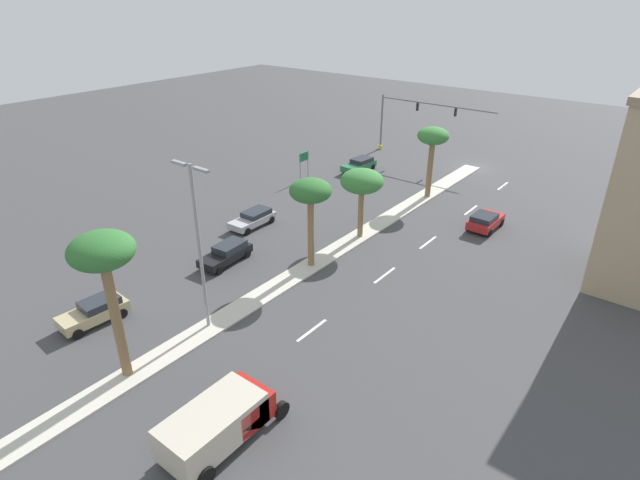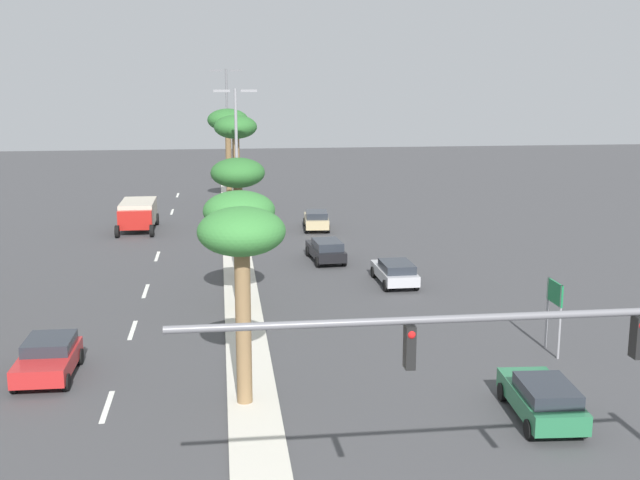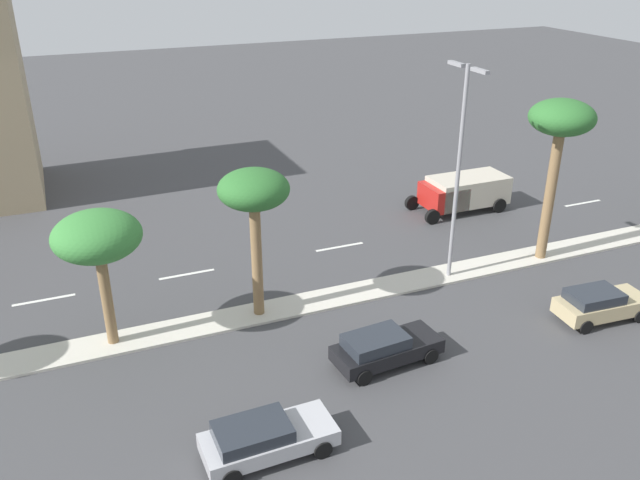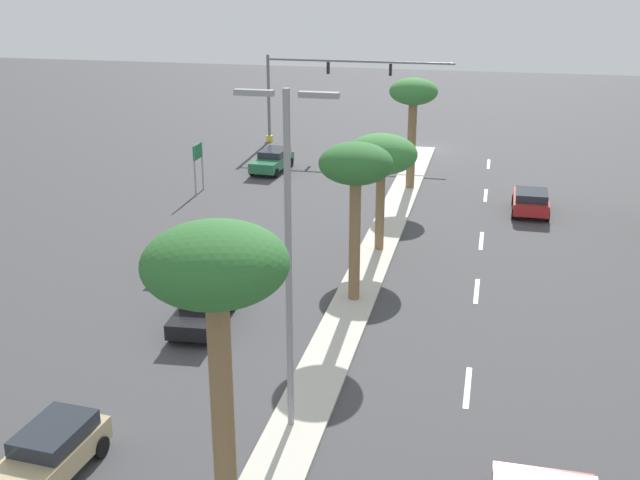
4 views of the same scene
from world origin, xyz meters
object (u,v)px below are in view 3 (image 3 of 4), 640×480
at_px(street_lamp_leading, 459,159).
at_px(sedan_black_mid, 384,347).
at_px(palm_tree_right, 97,238).
at_px(palm_tree_near, 561,125).
at_px(sedan_silver_front, 265,438).
at_px(palm_tree_rear, 254,194).
at_px(box_truck, 461,192).
at_px(sedan_tan_right, 600,304).

distance_m(street_lamp_leading, sedan_black_mid, 9.91).
xyz_separation_m(palm_tree_right, palm_tree_near, (0.35, 21.87, 2.34)).
distance_m(sedan_silver_front, sedan_black_mid, 6.69).
distance_m(palm_tree_rear, sedan_silver_front, 10.21).
xyz_separation_m(street_lamp_leading, sedan_silver_front, (8.33, -12.36, -5.44)).
distance_m(palm_tree_rear, sedan_black_mid, 8.20).
bearing_deg(sedan_silver_front, sedan_black_mid, 117.17).
relative_size(palm_tree_right, palm_tree_near, 0.69).
relative_size(palm_tree_rear, sedan_silver_front, 1.53).
bearing_deg(box_truck, palm_tree_near, 1.36).
bearing_deg(sedan_black_mid, palm_tree_near, 113.36).
bearing_deg(sedan_black_mid, sedan_tan_right, 86.42).
bearing_deg(sedan_tan_right, palm_tree_right, -107.05).
xyz_separation_m(palm_tree_right, sedan_black_mid, (5.55, 9.83, -4.12)).
height_order(palm_tree_rear, sedan_silver_front, palm_tree_rear).
relative_size(palm_tree_right, sedan_silver_front, 1.31).
height_order(palm_tree_near, sedan_silver_front, palm_tree_near).
xyz_separation_m(palm_tree_rear, sedan_black_mid, (5.44, 3.47, -5.06)).
relative_size(sedan_silver_front, box_truck, 0.73).
bearing_deg(street_lamp_leading, palm_tree_near, 89.20).
bearing_deg(palm_tree_right, box_truck, 107.99).
bearing_deg(street_lamp_leading, palm_tree_right, -90.97).
xyz_separation_m(palm_tree_rear, palm_tree_near, (0.24, 15.51, 1.41)).
relative_size(palm_tree_rear, sedan_tan_right, 1.60).
distance_m(street_lamp_leading, sedan_silver_front, 15.87).
distance_m(palm_tree_right, sedan_silver_front, 10.31).
relative_size(sedan_silver_front, sedan_black_mid, 0.98).
xyz_separation_m(sedan_tan_right, sedan_silver_front, (2.40, -16.35, -0.05)).
bearing_deg(sedan_black_mid, palm_tree_rear, -147.44).
distance_m(sedan_silver_front, box_truck, 23.72).
height_order(street_lamp_leading, sedan_black_mid, street_lamp_leading).
bearing_deg(palm_tree_right, palm_tree_rear, 88.98).
bearing_deg(palm_tree_right, sedan_tan_right, 72.95).
relative_size(palm_tree_near, box_truck, 1.38).
bearing_deg(street_lamp_leading, sedan_black_mid, -50.54).
bearing_deg(sedan_tan_right, palm_tree_rear, -113.70).
bearing_deg(palm_tree_right, street_lamp_leading, 89.03).
relative_size(street_lamp_leading, sedan_black_mid, 2.30).
xyz_separation_m(palm_tree_near, sedan_black_mid, (5.20, -12.04, -6.46)).
distance_m(palm_tree_right, palm_tree_rear, 6.42).
xyz_separation_m(palm_tree_near, box_truck, (-7.39, -0.18, -5.99)).
distance_m(palm_tree_rear, box_truck, 17.54).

